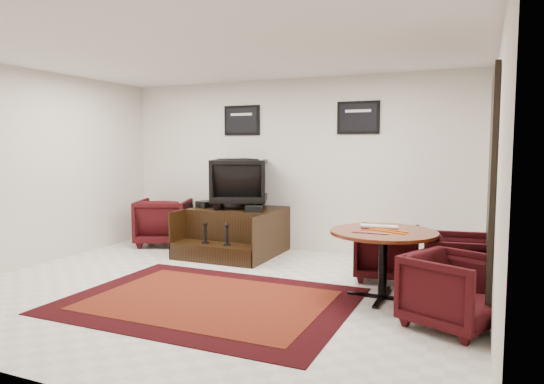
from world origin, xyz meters
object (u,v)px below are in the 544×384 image
(table_chair_corner, at_px, (452,287))
(table_chair_back, at_px, (387,250))
(shine_chair, at_px, (240,180))
(meeting_table, at_px, (383,239))
(table_chair_window, at_px, (462,264))
(armchair_side, at_px, (164,219))
(shine_podium, at_px, (236,232))

(table_chair_corner, bearing_deg, table_chair_back, 54.52)
(shine_chair, distance_m, meeting_table, 3.09)
(table_chair_window, bearing_deg, armchair_side, 69.00)
(shine_chair, relative_size, table_chair_back, 1.15)
(shine_chair, bearing_deg, table_chair_back, 141.80)
(shine_chair, xyz_separation_m, table_chair_back, (2.52, -0.75, -0.78))
(shine_chair, height_order, table_chair_corner, shine_chair)
(shine_chair, bearing_deg, meeting_table, 127.21)
(table_chair_window, xyz_separation_m, table_chair_corner, (-0.05, -0.98, -0.01))
(shine_podium, bearing_deg, shine_chair, 90.00)
(shine_chair, relative_size, armchair_side, 1.00)
(meeting_table, xyz_separation_m, table_chair_window, (0.82, 0.35, -0.28))
(table_chair_window, height_order, table_chair_corner, table_chair_window)
(table_chair_back, relative_size, table_chair_window, 0.96)
(shine_podium, bearing_deg, table_chair_window, -17.57)
(shine_chair, distance_m, table_chair_back, 2.74)
(table_chair_window, bearing_deg, table_chair_back, 54.59)
(armchair_side, xyz_separation_m, table_chair_window, (4.89, -1.18, -0.04))
(shine_podium, bearing_deg, table_chair_back, -13.43)
(shine_podium, height_order, table_chair_corner, table_chair_corner)
(shine_podium, relative_size, armchair_side, 1.63)
(shine_chair, bearing_deg, table_chair_window, 138.57)
(meeting_table, bearing_deg, shine_podium, 151.29)
(table_chair_window, relative_size, table_chair_corner, 1.03)
(armchair_side, xyz_separation_m, table_chair_corner, (4.84, -2.15, -0.05))
(shine_chair, distance_m, table_chair_window, 3.72)
(table_chair_back, bearing_deg, shine_podium, -17.80)
(meeting_table, bearing_deg, armchair_side, 159.49)
(armchair_side, bearing_deg, table_chair_window, 144.99)
(shine_podium, relative_size, shine_chair, 1.63)
(shine_chair, relative_size, meeting_table, 0.75)
(meeting_table, height_order, table_chair_window, table_chair_window)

